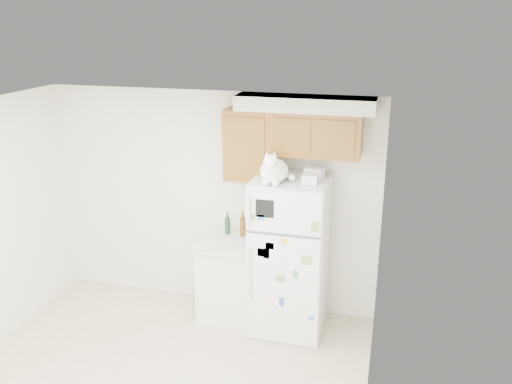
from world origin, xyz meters
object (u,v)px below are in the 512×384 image
(base_counter, at_px, (230,278))
(bottle_amber, at_px, (243,224))
(refrigerator, at_px, (289,256))
(storage_box_front, at_px, (309,179))
(cat, at_px, (274,170))
(storage_box_back, at_px, (315,173))
(bottle_green, at_px, (227,223))

(base_counter, xyz_separation_m, bottle_amber, (0.11, 0.16, 0.60))
(refrigerator, xyz_separation_m, storage_box_front, (0.20, -0.10, 0.89))
(cat, height_order, bottle_amber, cat)
(storage_box_back, height_order, bottle_amber, storage_box_back)
(bottle_green, xyz_separation_m, bottle_amber, (0.18, -0.02, 0.01))
(cat, relative_size, storage_box_front, 3.31)
(base_counter, xyz_separation_m, storage_box_back, (0.91, 0.04, 1.29))
(refrigerator, xyz_separation_m, cat, (-0.14, -0.17, 0.98))
(base_counter, bearing_deg, bottle_green, 111.54)
(cat, relative_size, bottle_green, 1.91)
(refrigerator, height_order, bottle_amber, refrigerator)
(refrigerator, xyz_separation_m, storage_box_back, (0.22, 0.11, 0.90))
(bottle_green, height_order, bottle_amber, bottle_amber)
(bottle_amber, bearing_deg, storage_box_back, -8.64)
(bottle_green, bearing_deg, base_counter, -68.46)
(refrigerator, distance_m, base_counter, 0.79)
(refrigerator, bearing_deg, bottle_amber, 157.89)
(base_counter, relative_size, bottle_amber, 3.21)
(cat, relative_size, bottle_amber, 1.73)
(base_counter, distance_m, bottle_green, 0.62)
(refrigerator, height_order, storage_box_back, storage_box_back)
(base_counter, distance_m, storage_box_front, 1.57)
(cat, xyz_separation_m, storage_box_front, (0.34, 0.08, -0.09))
(bottle_green, bearing_deg, cat, -34.48)
(storage_box_back, bearing_deg, refrigerator, -139.01)
(storage_box_back, bearing_deg, storage_box_front, -82.29)
(cat, distance_m, storage_box_front, 0.36)
(cat, xyz_separation_m, bottle_green, (-0.62, 0.43, -0.78))
(bottle_amber, bearing_deg, base_counter, -124.89)
(refrigerator, bearing_deg, base_counter, 173.91)
(storage_box_front, bearing_deg, cat, -172.63)
(bottle_green, bearing_deg, storage_box_front, -19.90)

